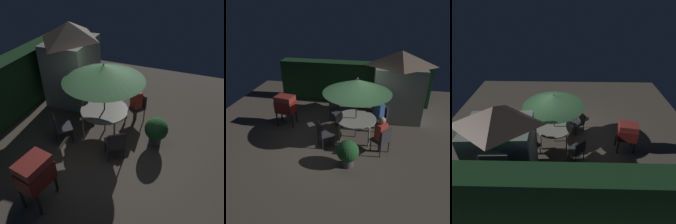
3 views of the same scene
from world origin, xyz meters
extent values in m
plane|color=brown|center=(0.00, 0.00, 0.00)|extent=(11.00, 11.00, 0.00)
cube|color=#193D1E|center=(0.00, 3.50, 0.93)|extent=(6.83, 0.71, 1.86)
cube|color=gray|center=(1.91, 2.11, 1.08)|extent=(1.91, 1.47, 2.16)
pyramid|color=brown|center=(1.91, 2.11, 2.45)|extent=(2.03, 1.56, 0.57)
cube|color=slate|center=(1.88, 2.81, 0.84)|extent=(0.78, 0.06, 1.69)
cylinder|color=#B2ADA3|center=(0.48, 0.33, 0.74)|extent=(1.39, 1.39, 0.04)
cylinder|color=gray|center=(0.00, -0.16, 0.36)|extent=(0.05, 0.05, 0.72)
cylinder|color=gray|center=(0.97, -0.16, 0.36)|extent=(0.05, 0.05, 0.72)
cylinder|color=gray|center=(0.00, 0.81, 0.36)|extent=(0.05, 0.05, 0.72)
cylinder|color=gray|center=(0.97, 0.81, 0.36)|extent=(0.05, 0.05, 0.72)
cylinder|color=#4C4C51|center=(0.48, 0.33, 1.07)|extent=(0.04, 0.04, 2.14)
cone|color=#2D5633|center=(0.48, 0.33, 1.92)|extent=(2.24, 2.24, 0.43)
sphere|color=#4C4C51|center=(0.48, 0.33, 2.17)|extent=(0.06, 0.06, 0.06)
cube|color=maroon|center=(-2.24, 0.72, 0.78)|extent=(0.77, 0.61, 0.45)
cube|color=maroon|center=(-2.24, 0.72, 1.10)|extent=(0.73, 0.57, 0.20)
cylinder|color=#262628|center=(-2.55, 0.51, 0.28)|extent=(0.06, 0.06, 0.55)
cylinder|color=#262628|center=(-1.93, 0.51, 0.28)|extent=(0.06, 0.06, 0.55)
cylinder|color=#262628|center=(-2.55, 0.93, 0.28)|extent=(0.06, 0.06, 0.55)
cylinder|color=#262628|center=(-1.93, 0.93, 0.28)|extent=(0.06, 0.06, 0.55)
cube|color=#38383D|center=(1.34, -0.39, 0.45)|extent=(0.65, 0.65, 0.06)
cube|color=#38383D|center=(1.50, -0.52, 0.68)|extent=(0.33, 0.38, 0.45)
cylinder|color=#2C2C30|center=(1.36, -0.67, 0.23)|extent=(0.04, 0.04, 0.45)
cylinder|color=#2C2C30|center=(1.62, -0.36, 0.23)|extent=(0.04, 0.04, 0.45)
cylinder|color=#2C2C30|center=(1.05, -0.41, 0.23)|extent=(0.04, 0.04, 0.45)
cylinder|color=#2C2C30|center=(1.31, -0.11, 0.23)|extent=(0.04, 0.04, 0.45)
cube|color=#38383D|center=(1.25, 1.07, 0.45)|extent=(0.65, 0.65, 0.06)
cube|color=#38383D|center=(1.40, 1.21, 0.68)|extent=(0.36, 0.37, 0.45)
cylinder|color=#2C2C30|center=(1.53, 1.06, 0.23)|extent=(0.04, 0.04, 0.45)
cylinder|color=#2C2C30|center=(1.26, 1.35, 0.23)|extent=(0.04, 0.04, 0.45)
cylinder|color=#2C2C30|center=(1.25, 0.78, 0.23)|extent=(0.04, 0.04, 0.45)
cylinder|color=#2C2C30|center=(0.97, 1.07, 0.23)|extent=(0.04, 0.04, 0.45)
cube|color=#38383D|center=(-0.35, 1.24, 0.45)|extent=(0.65, 0.65, 0.06)
cube|color=#38383D|center=(-0.49, 1.39, 0.68)|extent=(0.37, 0.35, 0.45)
cylinder|color=#2C2C30|center=(-0.34, 1.52, 0.23)|extent=(0.04, 0.04, 0.45)
cylinder|color=#2C2C30|center=(-0.64, 1.25, 0.23)|extent=(0.04, 0.04, 0.45)
cylinder|color=#2C2C30|center=(-0.07, 1.23, 0.23)|extent=(0.04, 0.04, 0.45)
cylinder|color=#2C2C30|center=(-0.36, 0.96, 0.23)|extent=(0.04, 0.04, 0.45)
cube|color=#38383D|center=(-0.43, -0.32, 0.45)|extent=(0.64, 0.64, 0.06)
cube|color=#38383D|center=(-0.60, -0.44, 0.68)|extent=(0.31, 0.40, 0.45)
cylinder|color=#2C2C30|center=(-0.71, -0.28, 0.23)|extent=(0.04, 0.04, 0.45)
cylinder|color=#2C2C30|center=(-0.48, -0.60, 0.23)|extent=(0.04, 0.04, 0.45)
cylinder|color=#2C2C30|center=(-0.38, -0.04, 0.23)|extent=(0.04, 0.04, 0.45)
cylinder|color=#2C2C30|center=(-0.15, -0.37, 0.23)|extent=(0.04, 0.04, 0.45)
cylinder|color=#4C4C51|center=(0.43, -1.23, 0.12)|extent=(0.35, 0.35, 0.25)
sphere|color=#235628|center=(0.43, -1.23, 0.52)|extent=(0.65, 0.65, 0.65)
cube|color=#CC3D33|center=(1.34, -0.39, 0.76)|extent=(0.40, 0.41, 0.55)
sphere|color=tan|center=(1.34, -0.39, 1.15)|extent=(0.22, 0.22, 0.22)
cylinder|color=#383347|center=(1.34, -0.39, 0.24)|extent=(0.10, 0.10, 0.48)
cube|color=#3866B2|center=(1.25, 1.07, 0.76)|extent=(0.41, 0.41, 0.55)
sphere|color=tan|center=(1.25, 1.07, 1.15)|extent=(0.22, 0.22, 0.22)
cylinder|color=#383347|center=(1.25, 1.07, 0.24)|extent=(0.10, 0.10, 0.48)
camera|label=1|loc=(-4.51, -1.81, 4.49)|focal=36.46mm
camera|label=2|loc=(1.08, -6.20, 4.33)|focal=34.86mm
camera|label=3|loc=(-0.04, 6.38, 5.40)|focal=31.43mm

